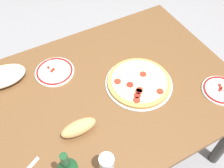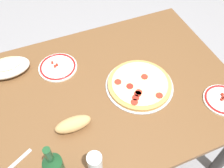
% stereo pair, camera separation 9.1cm
% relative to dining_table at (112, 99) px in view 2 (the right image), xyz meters
% --- Properties ---
extents(ground_plane, '(8.00, 8.00, 0.00)m').
position_rel_dining_table_xyz_m(ground_plane, '(0.00, 0.00, -0.62)').
color(ground_plane, gray).
rests_on(ground_plane, ground).
extents(dining_table, '(1.33, 1.00, 0.73)m').
position_rel_dining_table_xyz_m(dining_table, '(0.00, 0.00, 0.00)').
color(dining_table, brown).
rests_on(dining_table, ground).
extents(pepperoni_pizza, '(0.36, 0.36, 0.03)m').
position_rel_dining_table_xyz_m(pepperoni_pizza, '(-0.14, 0.05, 0.12)').
color(pepperoni_pizza, '#B7B7BC').
rests_on(pepperoni_pizza, dining_table).
extents(baked_pasta_dish, '(0.24, 0.15, 0.08)m').
position_rel_dining_table_xyz_m(baked_pasta_dish, '(0.49, -0.32, 0.15)').
color(baked_pasta_dish, white).
rests_on(baked_pasta_dish, dining_table).
extents(water_glass, '(0.06, 0.06, 0.12)m').
position_rel_dining_table_xyz_m(water_glass, '(0.23, 0.38, 0.17)').
color(water_glass, silver).
rests_on(water_glass, dining_table).
extents(side_plate_near, '(0.22, 0.22, 0.02)m').
position_rel_dining_table_xyz_m(side_plate_near, '(0.23, -0.25, 0.12)').
color(side_plate_near, white).
rests_on(side_plate_near, dining_table).
extents(side_plate_far, '(0.20, 0.20, 0.02)m').
position_rel_dining_table_xyz_m(side_plate_far, '(-0.49, 0.30, 0.12)').
color(side_plate_far, white).
rests_on(side_plate_far, dining_table).
extents(bread_loaf, '(0.17, 0.07, 0.07)m').
position_rel_dining_table_xyz_m(bread_loaf, '(0.26, 0.16, 0.14)').
color(bread_loaf, tan).
rests_on(bread_loaf, dining_table).
extents(fork_left, '(0.16, 0.09, 0.00)m').
position_rel_dining_table_xyz_m(fork_left, '(0.55, 0.23, 0.11)').
color(fork_left, '#B7B7BC').
rests_on(fork_left, dining_table).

